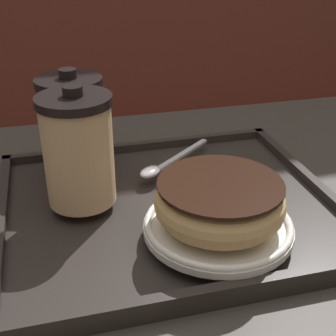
% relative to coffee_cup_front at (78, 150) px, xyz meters
% --- Properties ---
extents(booth_bench, '(1.27, 0.44, 1.00)m').
position_rel_coffee_cup_front_xyz_m(booth_bench, '(0.40, 0.86, -0.53)').
color(booth_bench, brown).
rests_on(booth_bench, ground_plane).
extents(cafe_table, '(0.93, 0.67, 0.76)m').
position_rel_coffee_cup_front_xyz_m(cafe_table, '(0.12, -0.01, -0.26)').
color(cafe_table, '#38332D').
rests_on(cafe_table, ground_plane).
extents(serving_tray, '(0.41, 0.35, 0.02)m').
position_rel_coffee_cup_front_xyz_m(serving_tray, '(0.10, -0.02, -0.08)').
color(serving_tray, '#282321').
rests_on(serving_tray, cafe_table).
extents(coffee_cup_front, '(0.09, 0.09, 0.14)m').
position_rel_coffee_cup_front_xyz_m(coffee_cup_front, '(0.00, 0.00, 0.00)').
color(coffee_cup_front, '#E0B784').
rests_on(coffee_cup_front, serving_tray).
extents(coffee_cup_rear, '(0.09, 0.09, 0.14)m').
position_rel_coffee_cup_front_xyz_m(coffee_cup_rear, '(0.00, 0.10, -0.00)').
color(coffee_cup_rear, red).
rests_on(coffee_cup_rear, serving_tray).
extents(plate_with_chocolate_donut, '(0.16, 0.16, 0.01)m').
position_rel_coffee_cup_front_xyz_m(plate_with_chocolate_donut, '(0.14, -0.10, -0.06)').
color(plate_with_chocolate_donut, white).
rests_on(plate_with_chocolate_donut, serving_tray).
extents(donut_chocolate_glazed, '(0.14, 0.14, 0.05)m').
position_rel_coffee_cup_front_xyz_m(donut_chocolate_glazed, '(0.14, -0.10, -0.03)').
color(donut_chocolate_glazed, '#DBB270').
rests_on(donut_chocolate_glazed, plate_with_chocolate_donut).
extents(spoon, '(0.13, 0.11, 0.01)m').
position_rel_coffee_cup_front_xyz_m(spoon, '(0.11, 0.05, -0.06)').
color(spoon, silver).
rests_on(spoon, serving_tray).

